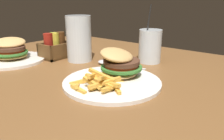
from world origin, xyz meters
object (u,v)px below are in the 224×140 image
at_px(beer_glass, 79,39).
at_px(spoon, 108,63).
at_px(condiment_caddy, 56,48).
at_px(meal_plate_near, 115,72).
at_px(juice_glass, 150,47).
at_px(meal_plate_far, 11,54).

relative_size(beer_glass, spoon, 0.96).
height_order(spoon, condiment_caddy, condiment_caddy).
bearing_deg(condiment_caddy, spoon, -77.42).
xyz_separation_m(meal_plate_near, spoon, (0.12, 0.12, -0.02)).
xyz_separation_m(beer_glass, spoon, (0.02, -0.12, -0.08)).
relative_size(beer_glass, condiment_caddy, 1.47).
distance_m(beer_glass, juice_glass, 0.27).
height_order(meal_plate_near, spoon, meal_plate_near).
distance_m(beer_glass, spoon, 0.15).
height_order(meal_plate_near, beer_glass, beer_glass).
bearing_deg(beer_glass, juice_glass, -56.61).
bearing_deg(beer_glass, meal_plate_near, -111.04).
bearing_deg(meal_plate_far, juice_glass, -53.40).
distance_m(meal_plate_near, meal_plate_far, 0.45).
distance_m(meal_plate_near, beer_glass, 0.27).
relative_size(meal_plate_near, meal_plate_far, 1.13).
xyz_separation_m(meal_plate_near, meal_plate_far, (-0.07, 0.44, 0.00)).
height_order(juice_glass, meal_plate_far, juice_glass).
relative_size(meal_plate_far, condiment_caddy, 2.10).
xyz_separation_m(juice_glass, meal_plate_far, (-0.31, 0.42, -0.03)).
distance_m(meal_plate_near, condiment_caddy, 0.36).
bearing_deg(spoon, meal_plate_near, 123.35).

